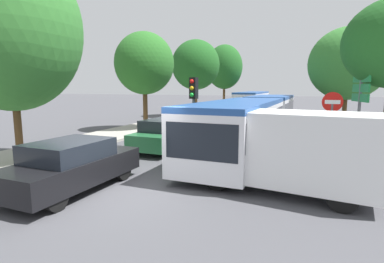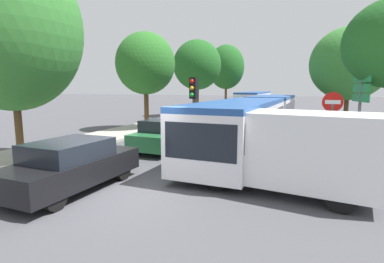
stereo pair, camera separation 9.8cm
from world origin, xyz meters
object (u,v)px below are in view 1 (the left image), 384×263
(tree_right_mid, at_px, (348,64))
(tree_left_near, at_px, (10,28))
(city_bus_rear, at_px, (252,100))
(articulated_bus, at_px, (256,118))
(queued_car_black, at_px, (72,165))
(queued_car_green, at_px, (166,134))
(tree_left_far, at_px, (196,65))
(tree_left_mid, at_px, (144,64))
(queued_car_navy, at_px, (205,122))
(direction_sign_post, at_px, (360,99))
(tree_left_distant, at_px, (224,68))
(queued_car_blue, at_px, (225,114))
(no_entry_sign, at_px, (331,119))
(white_van, at_px, (290,150))
(traffic_light, at_px, (193,99))

(tree_right_mid, bearing_deg, tree_left_near, -131.97)
(city_bus_rear, xyz_separation_m, tree_right_mid, (8.65, -14.47, 3.09))
(articulated_bus, relative_size, tree_left_near, 2.00)
(queued_car_black, xyz_separation_m, queued_car_green, (0.00, 6.13, 0.01))
(queued_car_green, distance_m, tree_right_mid, 13.31)
(tree_left_far, bearing_deg, tree_left_mid, -89.21)
(queued_car_black, xyz_separation_m, queued_car_navy, (0.04, 11.79, -0.01))
(queued_car_navy, height_order, direction_sign_post, direction_sign_post)
(tree_left_near, relative_size, tree_left_mid, 1.22)
(queued_car_navy, bearing_deg, tree_left_far, 25.33)
(queued_car_green, bearing_deg, tree_left_near, 139.51)
(queued_car_green, height_order, tree_left_distant, tree_left_distant)
(city_bus_rear, xyz_separation_m, direction_sign_post, (8.09, -24.69, 1.16))
(tree_left_far, xyz_separation_m, tree_left_distant, (-0.06, 10.96, 0.32))
(tree_left_mid, bearing_deg, city_bus_rear, 77.07)
(queued_car_blue, bearing_deg, no_entry_sign, -149.04)
(city_bus_rear, relative_size, queued_car_green, 2.63)
(articulated_bus, relative_size, tree_left_mid, 2.44)
(no_entry_sign, relative_size, direction_sign_post, 0.78)
(queued_car_blue, relative_size, tree_left_mid, 0.60)
(articulated_bus, height_order, no_entry_sign, no_entry_sign)
(queued_car_blue, xyz_separation_m, tree_left_far, (-4.17, 3.81, 4.50))
(queued_car_black, xyz_separation_m, tree_left_far, (-4.48, 22.07, 4.45))
(queued_car_navy, height_order, queued_car_blue, queued_car_navy)
(direction_sign_post, xyz_separation_m, tree_left_far, (-12.46, 16.65, 2.63))
(white_van, relative_size, traffic_light, 1.53)
(queued_car_blue, xyz_separation_m, direction_sign_post, (8.29, -12.84, 1.87))
(queued_car_green, bearing_deg, queued_car_black, -178.43)
(no_entry_sign, distance_m, direction_sign_post, 1.17)
(queued_car_navy, distance_m, tree_left_mid, 5.84)
(queued_car_blue, relative_size, direction_sign_post, 1.11)
(queued_car_black, distance_m, tree_right_mid, 18.20)
(queued_car_green, height_order, queued_car_blue, queued_car_green)
(tree_left_mid, xyz_separation_m, tree_left_distant, (-0.20, 21.31, 0.93))
(queued_car_green, bearing_deg, tree_left_far, 17.29)
(queued_car_black, distance_m, queued_car_navy, 11.79)
(no_entry_sign, relative_size, tree_left_mid, 0.42)
(traffic_light, xyz_separation_m, direction_sign_post, (6.27, 0.04, 0.07))
(queued_car_blue, bearing_deg, white_van, -157.44)
(traffic_light, relative_size, tree_left_near, 0.42)
(white_van, xyz_separation_m, traffic_light, (-4.16, 3.24, 1.26))
(tree_left_near, height_order, tree_left_mid, tree_left_near)
(tree_left_far, bearing_deg, tree_right_mid, -26.30)
(direction_sign_post, bearing_deg, queued_car_black, 21.22)
(articulated_bus, height_order, white_van, articulated_bus)
(no_entry_sign, height_order, tree_left_far, tree_left_far)
(queued_car_green, relative_size, tree_right_mid, 0.63)
(articulated_bus, relative_size, city_bus_rear, 1.45)
(traffic_light, bearing_deg, no_entry_sign, 98.71)
(tree_right_mid, bearing_deg, tree_left_mid, -163.05)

